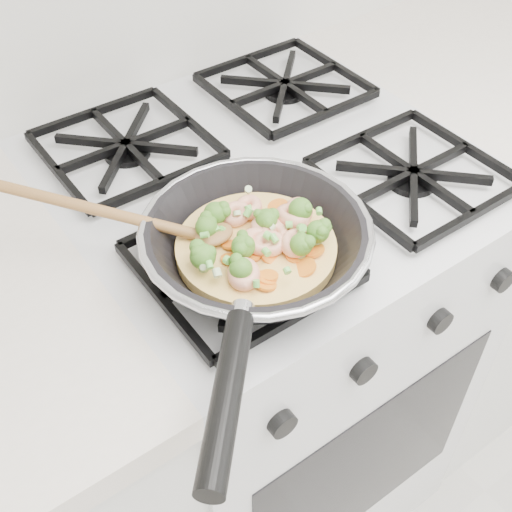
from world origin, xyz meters
TOP-DOWN VIEW (x-y plane):
  - stove at (0.00, 1.70)m, footprint 0.60×0.60m
  - skillet at (-0.14, 1.53)m, footprint 0.38×0.46m

SIDE VIEW (x-z plane):
  - stove at x=0.00m, z-range 0.00..0.92m
  - skillet at x=-0.14m, z-range 0.91..1.00m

